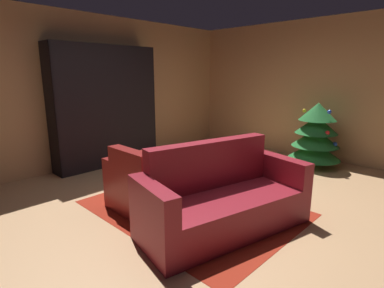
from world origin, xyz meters
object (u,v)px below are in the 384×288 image
armchair_red (148,188)px  coffee_table (192,177)px  bottle_on_table (183,162)px  decorated_tree (316,135)px  book_stack_on_table (189,168)px  bookshelf_unit (111,107)px  couch_red (222,201)px

armchair_red → coffee_table: 0.57m
bottle_on_table → decorated_tree: decorated_tree is taller
armchair_red → decorated_tree: size_ratio=0.87×
armchair_red → book_stack_on_table: size_ratio=4.66×
armchair_red → book_stack_on_table: armchair_red is taller
book_stack_on_table → decorated_tree: 2.93m
coffee_table → book_stack_on_table: book_stack_on_table is taller
bookshelf_unit → coffee_table: 2.62m
armchair_red → bottle_on_table: armchair_red is taller
bottle_on_table → decorated_tree: (0.54, 2.89, 0.02)m
bookshelf_unit → armchair_red: bookshelf_unit is taller
couch_red → book_stack_on_table: bearing=168.6°
coffee_table → armchair_red: bearing=-126.7°
book_stack_on_table → armchair_red: bearing=-121.5°
decorated_tree → couch_red: bearing=-85.7°
coffee_table → decorated_tree: 2.93m
book_stack_on_table → decorated_tree: bearing=81.9°
couch_red → bottle_on_table: size_ratio=8.43×
armchair_red → couch_red: 0.98m
couch_red → bottle_on_table: bearing=169.7°
bookshelf_unit → coffee_table: (2.50, -0.41, -0.65)m
coffee_table → bottle_on_table: bottle_on_table is taller
book_stack_on_table → coffee_table: bearing=-8.5°
armchair_red → coffee_table: (0.33, 0.45, 0.12)m
bottle_on_table → decorated_tree: size_ratio=0.20×
bookshelf_unit → decorated_tree: bookshelf_unit is taller
couch_red → decorated_tree: 3.05m
armchair_red → coffee_table: bearing=53.3°
bottle_on_table → bookshelf_unit: bearing=170.4°
coffee_table → couch_red: bearing=-11.7°
coffee_table → decorated_tree: bearing=83.0°
bookshelf_unit → decorated_tree: size_ratio=1.85×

